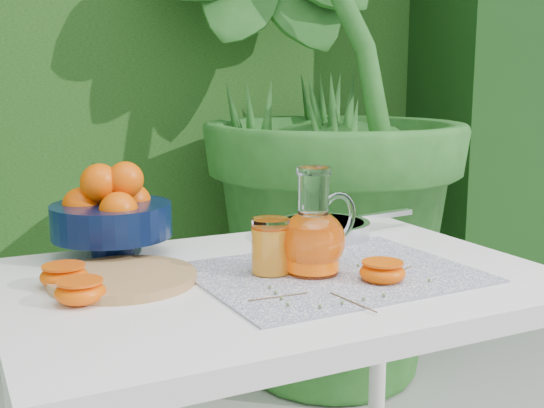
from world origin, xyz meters
name	(u,v)px	position (x,y,z in m)	size (l,w,h in m)	color
hedge_backdrop	(53,59)	(0.06, 2.06, 1.19)	(8.00, 1.65, 2.50)	#204614
potted_plant_right	(302,83)	(0.80, 1.16, 1.09)	(2.19, 2.19, 2.19)	#255E20
white_table	(277,315)	(0.14, 0.05, 0.67)	(1.00, 0.70, 0.75)	white
placemat	(333,273)	(0.23, 0.00, 0.75)	(0.50, 0.39, 0.00)	#0C1147
cutting_board	(123,278)	(-0.14, 0.12, 0.76)	(0.26, 0.26, 0.02)	#AE8A4E
fruit_bowl	(111,213)	(-0.11, 0.33, 0.84)	(0.25, 0.25, 0.19)	black
juice_pitcher	(314,237)	(0.20, 0.01, 0.82)	(0.18, 0.15, 0.20)	white
juice_tumbler	(271,248)	(0.12, 0.04, 0.80)	(0.07, 0.07, 0.10)	white
saute_pan	(324,229)	(0.36, 0.26, 0.77)	(0.39, 0.24, 0.04)	silver
orange_halves	(179,279)	(-0.06, 0.03, 0.77)	(0.61, 0.32, 0.04)	#ED4802
thyme_sprigs	(345,289)	(0.19, -0.11, 0.76)	(0.37, 0.24, 0.01)	brown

